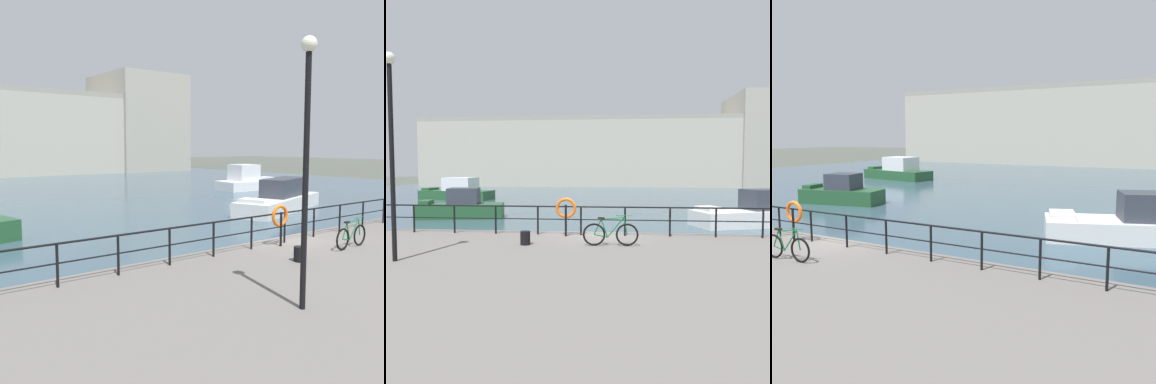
{
  "view_description": "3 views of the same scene",
  "coord_description": "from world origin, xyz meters",
  "views": [
    {
      "loc": [
        -12.25,
        -10.84,
        4.17
      ],
      "look_at": [
        -0.33,
        4.67,
        2.14
      ],
      "focal_mm": 41.65,
      "sensor_mm": 36.0,
      "label": 1
    },
    {
      "loc": [
        0.8,
        -14.82,
        3.32
      ],
      "look_at": [
        -1.12,
        5.11,
        2.05
      ],
      "focal_mm": 36.11,
      "sensor_mm": 36.0,
      "label": 2
    },
    {
      "loc": [
        10.71,
        -10.46,
        4.39
      ],
      "look_at": [
        1.62,
        6.37,
        1.82
      ],
      "focal_mm": 38.87,
      "sensor_mm": 36.0,
      "label": 3
    }
  ],
  "objects": [
    {
      "name": "life_ring_stand",
      "position": [
        -0.97,
        -0.99,
        1.81
      ],
      "size": [
        0.75,
        0.16,
        1.4
      ],
      "color": "black",
      "rests_on": "quay_promenade"
    },
    {
      "name": "quay_promenade",
      "position": [
        0.0,
        -6.5,
        0.42
      ],
      "size": [
        56.0,
        13.0,
        0.83
      ],
      "primitive_type": "cube",
      "color": "slate",
      "rests_on": "ground_plane"
    },
    {
      "name": "quay_lamp_post",
      "position": [
        -5.04,
        -5.19,
        4.25
      ],
      "size": [
        0.32,
        0.32,
        5.47
      ],
      "color": "black",
      "rests_on": "quay_promenade"
    },
    {
      "name": "ground_plane",
      "position": [
        0.0,
        0.0,
        0.0
      ],
      "size": [
        240.0,
        240.0,
        0.0
      ],
      "primitive_type": "plane",
      "color": "#4C5147"
    },
    {
      "name": "moored_red_daysailer",
      "position": [
        -15.55,
        23.92,
        0.87
      ],
      "size": [
        7.78,
        3.75,
        2.29
      ],
      "rotation": [
        0.0,
        0.0,
        2.99
      ],
      "color": "#23512D",
      "rests_on": "water_basin"
    },
    {
      "name": "mooring_bollard",
      "position": [
        -2.08,
        -2.71,
        1.05
      ],
      "size": [
        0.32,
        0.32,
        0.44
      ],
      "primitive_type": "cylinder",
      "color": "black",
      "rests_on": "quay_promenade"
    },
    {
      "name": "water_basin",
      "position": [
        0.0,
        30.2,
        0.01
      ],
      "size": [
        80.0,
        60.0,
        0.01
      ],
      "primitive_type": "cube",
      "color": "#385160",
      "rests_on": "ground_plane"
    },
    {
      "name": "quay_railing",
      "position": [
        0.36,
        -0.75,
        1.57
      ],
      "size": [
        24.27,
        0.07,
        1.08
      ],
      "color": "black",
      "rests_on": "quay_promenade"
    },
    {
      "name": "parked_bicycle",
      "position": [
        0.66,
        -2.63,
        1.22
      ],
      "size": [
        1.77,
        0.15,
        0.98
      ],
      "rotation": [
        0.0,
        0.0,
        0.05
      ],
      "color": "black",
      "rests_on": "quay_promenade"
    },
    {
      "name": "moored_small_launch",
      "position": [
        -9.23,
        9.54,
        0.73
      ],
      "size": [
        5.63,
        2.98,
        1.98
      ],
      "rotation": [
        0.0,
        0.0,
        3.34
      ],
      "color": "#23512D",
      "rests_on": "water_basin"
    },
    {
      "name": "moored_harbor_tender",
      "position": [
        9.71,
        8.36,
        0.77
      ],
      "size": [
        9.11,
        5.11,
        2.06
      ],
      "rotation": [
        0.0,
        0.0,
        3.47
      ],
      "color": "white",
      "rests_on": "water_basin"
    },
    {
      "name": "harbor_building",
      "position": [
        6.05,
        56.12,
        6.18
      ],
      "size": [
        67.12,
        14.03,
        15.91
      ],
      "color": "#B2AD9E",
      "rests_on": "ground_plane"
    }
  ]
}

